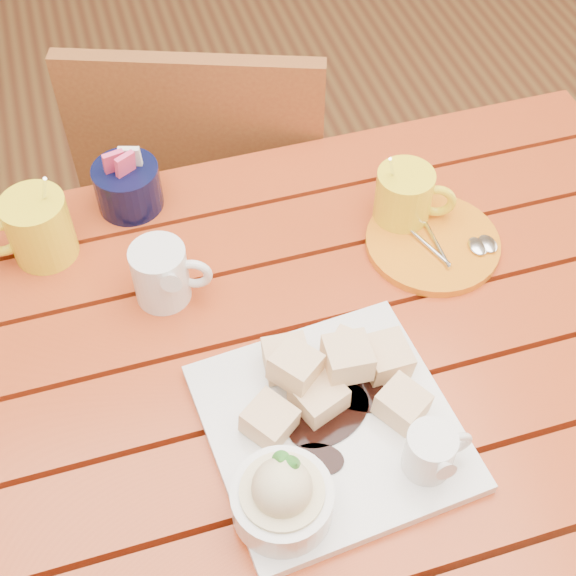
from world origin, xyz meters
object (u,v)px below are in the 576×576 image
object	(u,v)px
orange_saucer	(434,243)
chair_far	(214,195)
table	(292,411)
coffee_mug_right	(405,197)
coffee_mug_left	(37,228)
dessert_plate	(324,436)

from	to	relation	value
orange_saucer	chair_far	distance (m)	0.57
table	orange_saucer	size ratio (longest dim) A/B	6.43
orange_saucer	chair_far	bearing A→B (deg)	116.88
coffee_mug_right	coffee_mug_left	bearing A→B (deg)	-165.49
table	dessert_plate	size ratio (longest dim) A/B	4.01
dessert_plate	orange_saucer	xyz separation A→B (m)	(0.25, 0.25, -0.02)
table	dessert_plate	xyz separation A→B (m)	(0.00, -0.12, 0.14)
coffee_mug_right	table	bearing A→B (deg)	-114.71
orange_saucer	coffee_mug_left	bearing A→B (deg)	164.53
coffee_mug_left	chair_far	world-z (taller)	coffee_mug_left
table	coffee_mug_right	bearing A→B (deg)	41.07
coffee_mug_right	chair_far	world-z (taller)	coffee_mug_right
dessert_plate	orange_saucer	distance (m)	0.35
coffee_mug_left	chair_far	xyz separation A→B (m)	(0.29, 0.30, -0.31)
table	orange_saucer	distance (m)	0.30
coffee_mug_left	orange_saucer	xyz separation A→B (m)	(0.52, -0.14, -0.04)
chair_far	coffee_mug_left	bearing A→B (deg)	66.22
dessert_plate	coffee_mug_right	distance (m)	0.38
coffee_mug_left	chair_far	distance (m)	0.52
coffee_mug_right	chair_far	bearing A→B (deg)	141.81
table	chair_far	xyz separation A→B (m)	(0.02, 0.58, -0.15)
coffee_mug_right	orange_saucer	bearing A→B (deg)	-43.82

